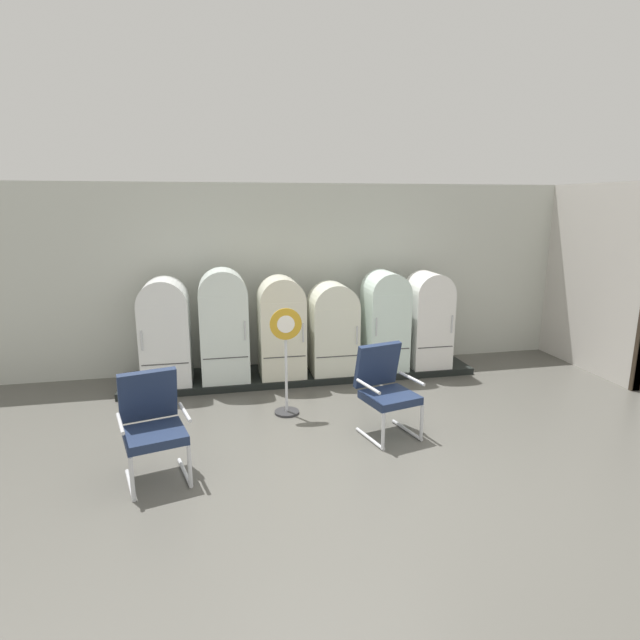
# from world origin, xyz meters

# --- Properties ---
(ground) EXTENTS (12.00, 10.00, 0.05)m
(ground) POSITION_xyz_m (0.00, 0.00, -0.03)
(ground) COLOR #52514B
(back_wall) EXTENTS (11.76, 0.12, 2.98)m
(back_wall) POSITION_xyz_m (0.00, 3.66, 1.50)
(back_wall) COLOR beige
(back_wall) RESTS_ON ground
(side_wall_right) EXTENTS (0.16, 2.20, 2.98)m
(side_wall_right) POSITION_xyz_m (4.66, 2.47, 1.48)
(side_wall_right) COLOR beige
(side_wall_right) RESTS_ON ground
(display_plinth) EXTENTS (5.40, 0.95, 0.10)m
(display_plinth) POSITION_xyz_m (0.00, 3.02, 0.05)
(display_plinth) COLOR black
(display_plinth) RESTS_ON ground
(refrigerator_0) EXTENTS (0.69, 0.71, 1.54)m
(refrigerator_0) POSITION_xyz_m (-2.00, 2.93, 0.91)
(refrigerator_0) COLOR white
(refrigerator_0) RESTS_ON display_plinth
(refrigerator_1) EXTENTS (0.69, 0.63, 1.65)m
(refrigerator_1) POSITION_xyz_m (-1.17, 2.89, 0.98)
(refrigerator_1) COLOR silver
(refrigerator_1) RESTS_ON display_plinth
(refrigerator_2) EXTENTS (0.67, 0.63, 1.51)m
(refrigerator_2) POSITION_xyz_m (-0.33, 2.89, 0.90)
(refrigerator_2) COLOR silver
(refrigerator_2) RESTS_ON display_plinth
(refrigerator_3) EXTENTS (0.70, 0.65, 1.40)m
(refrigerator_3) POSITION_xyz_m (0.47, 2.90, 0.83)
(refrigerator_3) COLOR silver
(refrigerator_3) RESTS_ON display_plinth
(refrigerator_4) EXTENTS (0.63, 0.69, 1.54)m
(refrigerator_4) POSITION_xyz_m (1.32, 2.92, 0.92)
(refrigerator_4) COLOR silver
(refrigerator_4) RESTS_ON display_plinth
(refrigerator_5) EXTENTS (0.62, 0.67, 1.51)m
(refrigerator_5) POSITION_xyz_m (2.04, 2.91, 0.90)
(refrigerator_5) COLOR white
(refrigerator_5) RESTS_ON display_plinth
(armchair_left) EXTENTS (0.73, 0.78, 1.07)m
(armchair_left) POSITION_xyz_m (-1.95, 0.41, 0.59)
(armchair_left) COLOR silver
(armchair_left) RESTS_ON ground
(armchair_right) EXTENTS (0.73, 0.78, 1.07)m
(armchair_right) POSITION_xyz_m (0.61, 0.87, 0.59)
(armchair_right) COLOR silver
(armchair_right) RESTS_ON ground
(sign_stand) EXTENTS (0.40, 0.32, 1.40)m
(sign_stand) POSITION_xyz_m (-0.44, 1.66, 0.64)
(sign_stand) COLOR #2D2D30
(sign_stand) RESTS_ON ground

